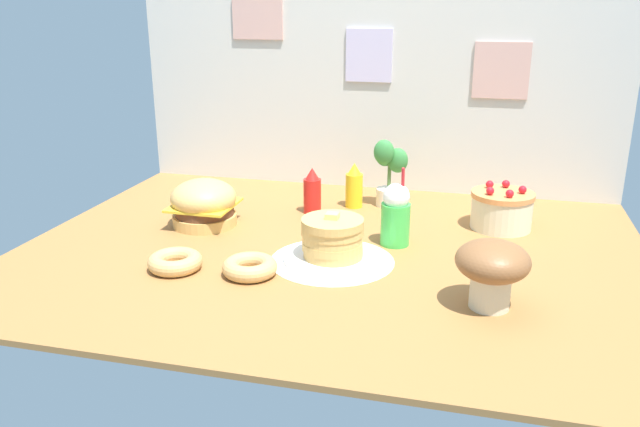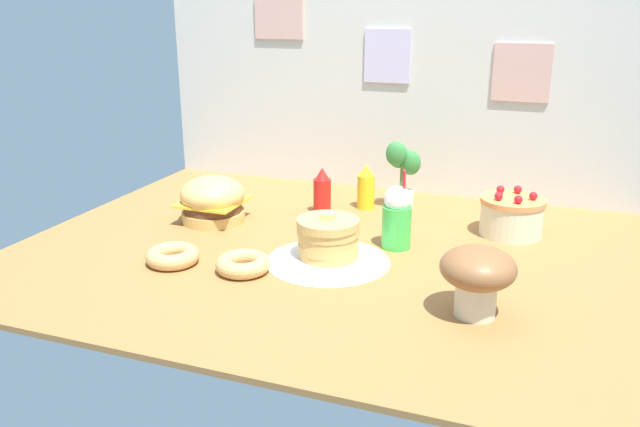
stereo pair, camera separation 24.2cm
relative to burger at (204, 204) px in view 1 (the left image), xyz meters
name	(u,v)px [view 1 (the left image)]	position (x,y,z in m)	size (l,w,h in m)	color
ground_plane	(331,252)	(0.58, -0.14, -0.10)	(2.34, 1.78, 0.02)	#9E6B38
back_wall	(375,78)	(0.58, 0.74, 0.45)	(2.34, 0.04, 1.08)	beige
doily_mat	(332,261)	(0.61, -0.25, -0.09)	(0.45, 0.45, 0.00)	white
burger	(204,204)	(0.00, 0.00, 0.00)	(0.27, 0.27, 0.20)	#DBA859
pancake_stack	(332,242)	(0.61, -0.25, -0.02)	(0.35, 0.35, 0.18)	white
layer_cake	(502,210)	(1.20, 0.27, -0.01)	(0.26, 0.26, 0.19)	beige
ketchup_bottle	(312,192)	(0.39, 0.27, 0.00)	(0.08, 0.08, 0.20)	red
mustard_bottle	(354,187)	(0.56, 0.40, 0.00)	(0.08, 0.08, 0.20)	yellow
cream_soda_cup	(396,215)	(0.80, -0.03, 0.03)	(0.11, 0.11, 0.31)	green
donut_pink_glaze	(175,261)	(0.09, -0.46, -0.06)	(0.19, 0.19, 0.06)	tan
donut_chocolate	(250,267)	(0.36, -0.44, -0.06)	(0.19, 0.19, 0.06)	tan
potted_plant	(389,170)	(0.70, 0.45, 0.07)	(0.15, 0.11, 0.31)	white
mushroom_stool	(492,267)	(1.16, -0.49, 0.04)	(0.23, 0.23, 0.21)	beige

